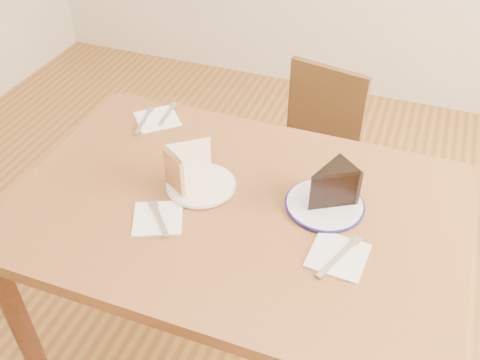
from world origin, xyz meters
name	(u,v)px	position (x,y,z in m)	size (l,w,h in m)	color
ground	(236,359)	(0.00, 0.00, 0.00)	(4.00, 4.00, 0.00)	#543716
table	(235,230)	(0.00, 0.00, 0.65)	(1.20, 0.80, 0.75)	#4C2B14
chair_far	(309,155)	(0.05, 0.71, 0.42)	(0.44, 0.44, 0.76)	black
plate_cream	(201,185)	(-0.11, 0.03, 0.76)	(0.19, 0.19, 0.01)	white
plate_navy	(325,205)	(0.23, 0.07, 0.76)	(0.20, 0.20, 0.01)	white
carrot_cake	(194,164)	(-0.13, 0.04, 0.82)	(0.08, 0.11, 0.11)	beige
chocolate_cake	(328,188)	(0.23, 0.08, 0.81)	(0.09, 0.12, 0.10)	black
napkin_cream	(158,218)	(-0.17, -0.12, 0.75)	(0.13, 0.13, 0.00)	white
napkin_navy	(338,255)	(0.30, -0.09, 0.75)	(0.13, 0.13, 0.00)	white
napkin_spare	(157,119)	(-0.38, 0.29, 0.75)	(0.13, 0.13, 0.00)	white
fork_cream	(160,219)	(-0.16, -0.13, 0.76)	(0.01, 0.14, 0.00)	silver
knife_navy	(339,256)	(0.30, -0.09, 0.76)	(0.02, 0.17, 0.00)	white
fork_spare	(168,114)	(-0.36, 0.33, 0.76)	(0.01, 0.14, 0.00)	silver
knife_spare	(144,121)	(-0.41, 0.26, 0.76)	(0.01, 0.16, 0.00)	silver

